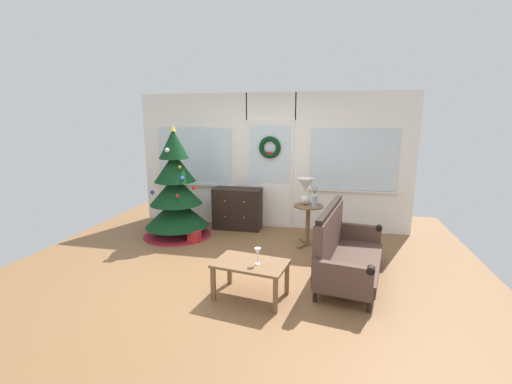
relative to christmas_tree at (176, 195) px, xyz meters
name	(u,v)px	position (x,y,z in m)	size (l,w,h in m)	color
ground_plane	(244,269)	(1.54, -1.16, -0.74)	(6.76, 6.76, 0.00)	brown
back_wall_with_door	(270,161)	(1.54, 0.92, 0.54)	(5.20, 0.19, 2.55)	white
christmas_tree	(176,195)	(0.00, 0.00, 0.00)	(1.22, 1.22, 1.98)	#4C331E
dresser_cabinet	(238,208)	(0.96, 0.63, -0.35)	(0.90, 0.45, 0.78)	black
settee_sofa	(343,250)	(2.88, -1.12, -0.36)	(0.96, 1.74, 0.96)	black
side_table	(308,217)	(2.34, 0.00, -0.25)	(0.50, 0.48, 0.69)	brown
table_lamp	(305,188)	(2.28, 0.04, 0.23)	(0.28, 0.28, 0.44)	silver
flower_vase	(315,199)	(2.44, -0.06, 0.06)	(0.11, 0.10, 0.35)	#99ADBC
coffee_table	(251,268)	(1.81, -1.89, -0.37)	(0.91, 0.65, 0.44)	brown
wine_glass	(258,253)	(1.90, -1.93, -0.16)	(0.08, 0.08, 0.20)	silver
gift_box	(194,236)	(0.43, -0.25, -0.64)	(0.20, 0.18, 0.20)	red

